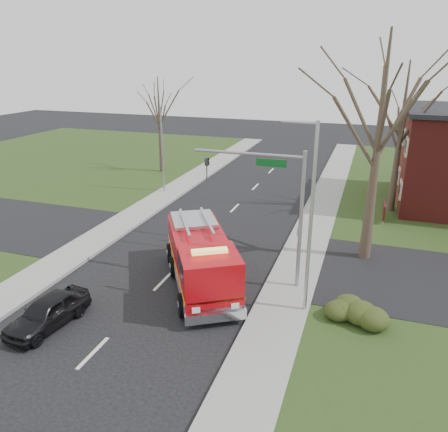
% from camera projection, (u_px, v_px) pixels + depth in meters
% --- Properties ---
extents(ground, '(120.00, 120.00, 0.00)m').
position_uv_depth(ground, '(163.00, 281.00, 22.02)').
color(ground, black).
rests_on(ground, ground).
extents(sidewalk_right, '(2.40, 80.00, 0.15)m').
position_uv_depth(sidewalk_right, '(284.00, 301.00, 20.11)').
color(sidewalk_right, gray).
rests_on(sidewalk_right, ground).
extents(sidewalk_left, '(2.40, 80.00, 0.15)m').
position_uv_depth(sidewalk_left, '(61.00, 262.00, 23.88)').
color(sidewalk_left, gray).
rests_on(sidewalk_left, ground).
extents(health_center_sign, '(0.12, 2.00, 1.40)m').
position_uv_depth(health_center_sign, '(384.00, 210.00, 29.65)').
color(health_center_sign, '#41110F').
rests_on(health_center_sign, ground).
extents(hedge_corner, '(2.80, 2.00, 0.90)m').
position_uv_depth(hedge_corner, '(346.00, 314.00, 18.20)').
color(hedge_corner, '#2A3714').
rests_on(hedge_corner, lawn_right).
extents(bare_tree_near, '(6.00, 6.00, 12.00)m').
position_uv_depth(bare_tree_near, '(380.00, 126.00, 21.93)').
color(bare_tree_near, '#3A2E22').
rests_on(bare_tree_near, ground).
extents(bare_tree_far, '(5.25, 5.25, 10.50)m').
position_uv_depth(bare_tree_far, '(402.00, 122.00, 29.79)').
color(bare_tree_far, '#3A2E22').
rests_on(bare_tree_far, ground).
extents(bare_tree_left, '(4.50, 4.50, 9.00)m').
position_uv_depth(bare_tree_left, '(159.00, 115.00, 40.93)').
color(bare_tree_left, '#3A2E22').
rests_on(bare_tree_left, ground).
extents(traffic_signal_mast, '(5.29, 0.18, 6.80)m').
position_uv_depth(traffic_signal_mast, '(274.00, 194.00, 20.16)').
color(traffic_signal_mast, gray).
rests_on(traffic_signal_mast, ground).
extents(streetlight_pole, '(1.48, 0.16, 8.40)m').
position_uv_depth(streetlight_pole, '(310.00, 216.00, 17.85)').
color(streetlight_pole, '#B7BABF').
rests_on(streetlight_pole, ground).
extents(utility_pole_far, '(0.14, 0.14, 7.00)m').
position_uv_depth(utility_pole_far, '(162.00, 151.00, 35.33)').
color(utility_pole_far, gray).
rests_on(utility_pole_far, ground).
extents(fire_engine, '(6.01, 7.74, 3.02)m').
position_uv_depth(fire_engine, '(201.00, 261.00, 21.14)').
color(fire_engine, '#B4080F').
rests_on(fire_engine, ground).
extents(parked_car_maroon, '(2.05, 4.04, 1.32)m').
position_uv_depth(parked_car_maroon, '(48.00, 312.00, 18.17)').
color(parked_car_maroon, black).
rests_on(parked_car_maroon, ground).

